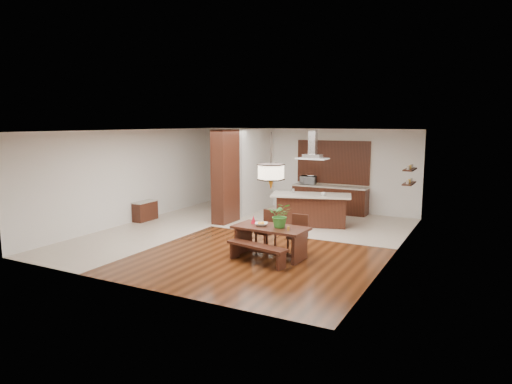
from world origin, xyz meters
The scene contains 25 objects.
room_shell centered at (0.00, 0.00, 2.06)m, with size 9.00×9.04×2.92m.
tile_hallway centered at (-2.75, 0.00, 0.01)m, with size 2.50×9.00×0.01m, color beige.
tile_kitchen centered at (1.25, 2.50, 0.01)m, with size 5.50×4.00×0.01m, color beige.
soffit_band centered at (0.00, 0.00, 2.88)m, with size 8.00×9.00×0.02m, color #3F220F.
partition_pier centered at (-1.40, 1.20, 1.45)m, with size 0.45×1.00×2.90m, color black.
partition_stub centered at (-1.40, 3.30, 1.45)m, with size 0.18×2.40×2.90m, color silver.
hallway_console centered at (-3.81, 0.20, 0.32)m, with size 0.37×0.88×0.63m, color black.
hallway_doorway centered at (-2.70, 4.40, 1.05)m, with size 1.10×0.20×2.10m, color black.
rear_counter centered at (1.00, 4.20, 0.48)m, with size 2.60×0.62×0.95m.
kitchen_window centered at (1.00, 4.46, 1.75)m, with size 2.60×0.08×1.50m, color #A37031.
shelf_lower centered at (3.87, 2.60, 1.40)m, with size 0.26×0.90×0.04m, color black.
shelf_upper centered at (3.87, 2.60, 1.80)m, with size 0.26×0.90×0.04m, color black.
dining_table centered at (1.47, -1.49, 0.53)m, with size 1.77×0.96×0.72m.
dining_bench centered at (1.43, -2.11, 0.21)m, with size 1.53×0.33×0.43m, color black, non-canonical shape.
dining_chair_left centered at (1.07, -0.94, 0.48)m, with size 0.42×0.42×0.95m, color black, non-canonical shape.
dining_chair_right centered at (1.93, -0.99, 0.47)m, with size 0.41×0.41×0.93m, color black, non-canonical shape.
pendant_lantern centered at (1.47, -1.49, 2.25)m, with size 0.64×0.64×1.31m, color #FEE9C3, non-canonical shape.
foliage_plant centered at (1.71, -1.46, 1.01)m, with size 0.52×0.45×0.58m, color #307727.
fruit_bowl centered at (1.23, -1.51, 0.76)m, with size 0.30×0.30×0.07m, color beige.
napkin_cone centered at (0.95, -1.38, 0.82)m, with size 0.12×0.12×0.19m, color #B30C20.
gold_ornament centered at (1.97, -1.63, 0.77)m, with size 0.06×0.06×0.09m, color gold.
kitchen_island centered at (1.16, 2.01, 0.50)m, with size 2.55×1.65×0.97m.
range_hood centered at (1.16, 2.01, 2.46)m, with size 0.90×0.55×0.87m, color silver, non-canonical shape.
island_cup centered at (1.56, 1.89, 1.02)m, with size 0.13×0.13×0.10m, color white.
microwave centered at (0.18, 4.20, 1.10)m, with size 0.53×0.36×0.29m, color #B4B7BB.
Camera 1 is at (5.97, -10.83, 3.12)m, focal length 32.00 mm.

